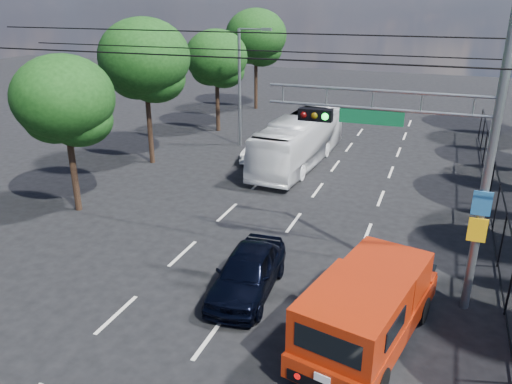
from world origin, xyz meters
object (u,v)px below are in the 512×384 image
at_px(red_pickup, 368,307).
at_px(navy_hatchback, 248,272).
at_px(signal_mast, 445,133).
at_px(white_bus, 299,140).
at_px(white_van, 261,149).

distance_m(red_pickup, navy_hatchback, 4.09).
xyz_separation_m(signal_mast, navy_hatchback, (-5.15, -1.51, -4.52)).
xyz_separation_m(navy_hatchback, white_bus, (-2.14, 13.15, 0.64)).
bearing_deg(white_van, red_pickup, -62.73).
distance_m(signal_mast, navy_hatchback, 7.02).
height_order(red_pickup, navy_hatchback, red_pickup).
height_order(signal_mast, navy_hatchback, signal_mast).
distance_m(navy_hatchback, white_van, 13.98).
height_order(red_pickup, white_bus, white_bus).
bearing_deg(navy_hatchback, white_van, 104.56).
relative_size(white_bus, white_van, 2.58).
bearing_deg(red_pickup, navy_hatchback, 162.08).
bearing_deg(white_bus, white_van, -179.85).
height_order(signal_mast, white_bus, signal_mast).
bearing_deg(navy_hatchback, signal_mast, 12.47).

